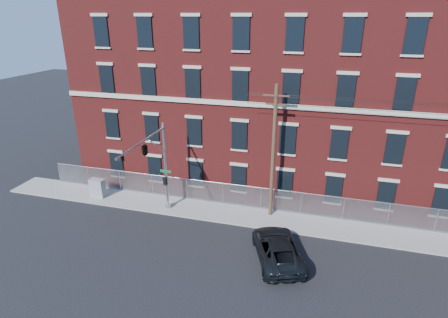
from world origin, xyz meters
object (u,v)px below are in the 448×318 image
(utility_pole_near, at_px, (273,151))
(pickup_truck, at_px, (277,248))
(traffic_signal_mast, at_px, (150,156))
(utility_cabinet, at_px, (98,188))

(utility_pole_near, relative_size, pickup_truck, 1.80)
(traffic_signal_mast, bearing_deg, pickup_truck, -10.88)
(utility_pole_near, distance_m, utility_cabinet, 15.12)
(utility_pole_near, bearing_deg, utility_cabinet, -176.33)
(utility_pole_near, bearing_deg, traffic_signal_mast, -156.86)
(utility_pole_near, relative_size, utility_cabinet, 6.37)
(traffic_signal_mast, height_order, utility_pole_near, utility_pole_near)
(utility_pole_near, xyz_separation_m, utility_cabinet, (-14.43, -0.93, -4.43))
(traffic_signal_mast, distance_m, pickup_truck, 10.49)
(traffic_signal_mast, distance_m, utility_pole_near, 8.70)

